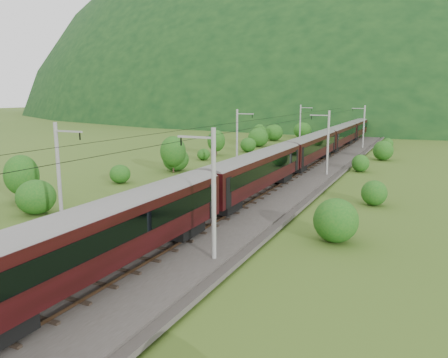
% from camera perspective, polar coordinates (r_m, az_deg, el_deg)
% --- Properties ---
extents(ground, '(600.00, 600.00, 0.00)m').
position_cam_1_polar(ground, '(30.48, -11.92, -8.81)').
color(ground, '#3B581B').
rests_on(ground, ground).
extents(railbed, '(14.00, 220.00, 0.30)m').
position_cam_1_polar(railbed, '(38.48, -2.94, -4.19)').
color(railbed, '#38332D').
rests_on(railbed, ground).
extents(track_left, '(2.40, 220.00, 0.27)m').
position_cam_1_polar(track_left, '(39.58, -6.02, -3.48)').
color(track_left, brown).
rests_on(track_left, railbed).
extents(track_right, '(2.40, 220.00, 0.27)m').
position_cam_1_polar(track_right, '(37.39, 0.31, -4.28)').
color(track_right, brown).
rests_on(track_right, railbed).
extents(catenary_left, '(2.54, 192.28, 8.00)m').
position_cam_1_polar(catenary_left, '(59.92, 1.78, 5.47)').
color(catenary_left, gray).
rests_on(catenary_left, railbed).
extents(catenary_right, '(2.54, 192.28, 8.00)m').
position_cam_1_polar(catenary_right, '(56.21, 13.35, 4.82)').
color(catenary_right, gray).
rests_on(catenary_right, railbed).
extents(overhead_wires, '(4.83, 198.00, 0.03)m').
position_cam_1_polar(overhead_wires, '(37.28, -3.04, 6.18)').
color(overhead_wires, black).
rests_on(overhead_wires, ground).
extents(mountain_main, '(504.00, 360.00, 244.00)m').
position_cam_1_polar(mountain_main, '(283.47, 21.83, 8.06)').
color(mountain_main, black).
rests_on(mountain_main, ground).
extents(mountain_ridge, '(336.00, 280.00, 132.00)m').
position_cam_1_polar(mountain_ridge, '(350.99, 2.12, 9.22)').
color(mountain_ridge, black).
rests_on(mountain_ridge, ground).
extents(train, '(2.89, 159.18, 5.02)m').
position_cam_1_polar(train, '(63.34, 11.21, 4.59)').
color(train, black).
rests_on(train, ground).
extents(hazard_post_near, '(0.17, 0.17, 1.56)m').
position_cam_1_polar(hazard_post_near, '(68.78, 9.96, 3.14)').
color(hazard_post_near, red).
rests_on(hazard_post_near, railbed).
extents(hazard_post_far, '(0.17, 0.17, 1.62)m').
position_cam_1_polar(hazard_post_far, '(49.63, 4.24, 0.36)').
color(hazard_post_far, red).
rests_on(hazard_post_far, railbed).
extents(signal, '(0.22, 0.22, 1.97)m').
position_cam_1_polar(signal, '(68.45, 5.74, 3.53)').
color(signal, black).
rests_on(signal, railbed).
extents(vegetation_left, '(13.22, 146.87, 5.03)m').
position_cam_1_polar(vegetation_left, '(51.01, -13.21, 1.46)').
color(vegetation_left, '#175316').
rests_on(vegetation_left, ground).
extents(vegetation_right, '(6.85, 110.85, 2.82)m').
position_cam_1_polar(vegetation_right, '(37.08, 15.56, -3.44)').
color(vegetation_right, '#175316').
rests_on(vegetation_right, ground).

